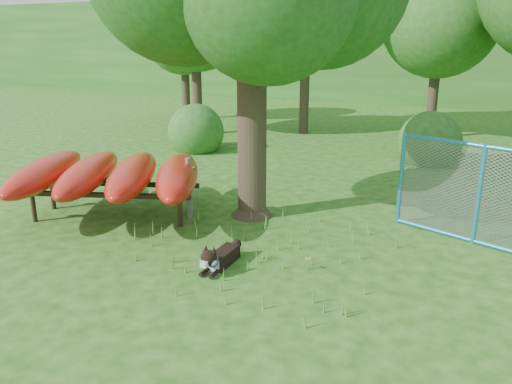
% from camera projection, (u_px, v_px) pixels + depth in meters
% --- Properties ---
extents(ground, '(80.00, 80.00, 0.00)m').
position_uv_depth(ground, '(210.00, 273.00, 7.66)').
color(ground, '#1D5010').
rests_on(ground, ground).
extents(wooden_post, '(0.34, 0.13, 1.23)m').
position_uv_depth(wooden_post, '(189.00, 187.00, 9.85)').
color(wooden_post, '#5E5747').
rests_on(wooden_post, ground).
extents(kayak_rack, '(4.78, 4.30, 1.17)m').
position_uv_depth(kayak_rack, '(111.00, 174.00, 9.83)').
color(kayak_rack, black).
rests_on(kayak_rack, ground).
extents(husky_dog, '(0.28, 1.10, 0.49)m').
position_uv_depth(husky_dog, '(219.00, 258.00, 7.78)').
color(husky_dog, black).
rests_on(husky_dog, ground).
extents(fence_section, '(2.89, 1.09, 2.96)m').
position_uv_depth(fence_section, '(479.00, 195.00, 8.52)').
color(fence_section, '#298ABF').
rests_on(fence_section, ground).
extents(wildflower_clump, '(0.10, 0.09, 0.22)m').
position_uv_depth(wildflower_clump, '(308.00, 260.00, 7.70)').
color(wildflower_clump, '#539631').
rests_on(wildflower_clump, ground).
extents(bg_tree_a, '(4.40, 4.40, 6.70)m').
position_uv_depth(bg_tree_a, '(194.00, 9.00, 17.67)').
color(bg_tree_a, '#32261B').
rests_on(bg_tree_a, ground).
extents(bg_tree_c, '(4.00, 4.00, 6.12)m').
position_uv_depth(bg_tree_c, '(441.00, 19.00, 17.03)').
color(bg_tree_c, '#32261B').
rests_on(bg_tree_c, ground).
extents(bg_tree_f, '(3.60, 3.60, 5.55)m').
position_uv_depth(bg_tree_f, '(183.00, 33.00, 21.51)').
color(bg_tree_f, '#32261B').
rests_on(bg_tree_f, ground).
extents(shrub_left, '(1.80, 1.80, 1.80)m').
position_uv_depth(shrub_left, '(197.00, 150.00, 16.20)').
color(shrub_left, '#245D1E').
rests_on(shrub_left, ground).
extents(shrub_mid, '(1.80, 1.80, 1.80)m').
position_uv_depth(shrub_mid, '(428.00, 163.00, 14.57)').
color(shrub_mid, '#245D1E').
rests_on(shrub_mid, ground).
extents(wooded_hillside, '(80.00, 12.00, 6.00)m').
position_uv_depth(wooded_hillside, '(441.00, 47.00, 30.89)').
color(wooded_hillside, '#245D1E').
rests_on(wooded_hillside, ground).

